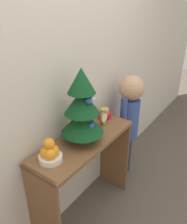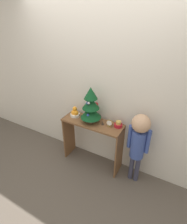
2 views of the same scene
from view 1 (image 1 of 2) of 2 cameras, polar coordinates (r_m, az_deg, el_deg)
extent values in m
plane|color=brown|center=(2.14, 2.12, -27.00)|extent=(12.00, 12.00, 0.00)
cube|color=beige|center=(1.60, -8.61, 9.07)|extent=(7.00, 0.05, 2.50)
cube|color=brown|center=(1.67, -2.25, -7.57)|extent=(0.95, 0.33, 0.03)
cube|color=brown|center=(1.68, -12.70, -25.76)|extent=(0.02, 0.30, 0.80)
cube|color=brown|center=(2.21, 5.36, -10.59)|extent=(0.02, 0.30, 0.80)
cylinder|color=#4C3828|center=(1.63, -2.83, -6.76)|extent=(0.12, 0.12, 0.05)
cylinder|color=brown|center=(1.61, -2.87, -5.41)|extent=(0.02, 0.02, 0.04)
cone|color=#0F421E|center=(1.56, -2.94, -2.40)|extent=(0.31, 0.31, 0.17)
cone|color=#0F421E|center=(1.50, -3.07, 2.70)|extent=(0.25, 0.25, 0.17)
cone|color=#0F421E|center=(1.45, -3.20, 8.22)|extent=(0.20, 0.20, 0.17)
sphere|color=#2D4CA8|center=(1.53, -0.66, -3.56)|extent=(0.05, 0.05, 0.05)
sphere|color=silver|center=(1.45, -0.18, 3.53)|extent=(0.04, 0.04, 0.04)
sphere|color=red|center=(1.60, -4.57, 2.31)|extent=(0.05, 0.05, 0.05)
sphere|color=silver|center=(1.54, -3.43, 3.51)|extent=(0.05, 0.05, 0.05)
sphere|color=#2D4CA8|center=(1.45, -1.22, 2.97)|extent=(0.05, 0.05, 0.05)
sphere|color=red|center=(1.53, -5.42, 4.75)|extent=(0.04, 0.04, 0.04)
cylinder|color=silver|center=(1.47, -11.13, -11.68)|extent=(0.15, 0.15, 0.04)
sphere|color=orange|center=(1.45, -10.53, -9.94)|extent=(0.08, 0.08, 0.08)
sphere|color=orange|center=(1.44, -12.14, -10.29)|extent=(0.08, 0.08, 0.08)
sphere|color=orange|center=(1.42, -11.25, -10.72)|extent=(0.08, 0.08, 0.08)
sphere|color=orange|center=(1.40, -11.50, -8.12)|extent=(0.07, 0.07, 0.07)
cylinder|color=#AD1923|center=(1.96, 2.89, -0.93)|extent=(0.12, 0.12, 0.05)
cylinder|color=gold|center=(1.94, 2.92, 0.26)|extent=(0.08, 0.08, 0.04)
cube|color=olive|center=(1.86, 2.59, -3.02)|extent=(0.05, 0.04, 0.02)
cylinder|color=olive|center=(1.83, 2.63, -1.49)|extent=(0.09, 0.02, 0.09)
cylinder|color=white|center=(1.83, 2.89, -1.57)|extent=(0.08, 0.00, 0.08)
cone|color=#382D23|center=(1.77, 0.81, -3.79)|extent=(0.04, 0.04, 0.06)
cylinder|color=#38384C|center=(2.45, 8.11, -11.43)|extent=(0.07, 0.07, 0.47)
cylinder|color=#38384C|center=(2.52, 9.05, -10.43)|extent=(0.07, 0.07, 0.47)
cylinder|color=#384C93|center=(2.25, 9.31, -1.80)|extent=(0.19, 0.19, 0.42)
sphere|color=tan|center=(2.13, 9.93, 6.20)|extent=(0.24, 0.24, 0.24)
cylinder|color=#384C93|center=(2.12, 7.96, -1.03)|extent=(0.05, 0.05, 0.36)
cylinder|color=#384C93|center=(2.32, 10.83, 1.20)|extent=(0.05, 0.05, 0.36)
camera|label=2|loc=(2.51, 68.56, 22.79)|focal=28.00mm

